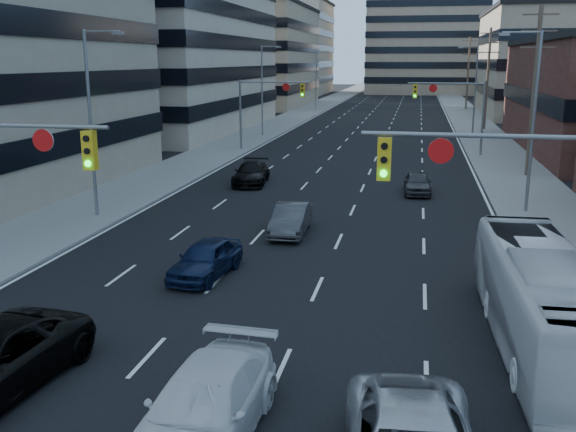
# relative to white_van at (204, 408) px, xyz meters

# --- Properties ---
(road_surface) EXTENTS (18.00, 300.00, 0.02)m
(road_surface) POSITION_rel_white_van_xyz_m (-0.91, 127.30, -0.74)
(road_surface) COLOR black
(road_surface) RESTS_ON ground
(sidewalk_left) EXTENTS (5.00, 300.00, 0.15)m
(sidewalk_left) POSITION_rel_white_van_xyz_m (-12.41, 127.30, -0.68)
(sidewalk_left) COLOR slate
(sidewalk_left) RESTS_ON ground
(sidewalk_right) EXTENTS (5.00, 300.00, 0.15)m
(sidewalk_right) POSITION_rel_white_van_xyz_m (10.59, 127.30, -0.68)
(sidewalk_right) COLOR slate
(sidewalk_right) RESTS_ON ground
(office_left_far) EXTENTS (20.00, 30.00, 16.00)m
(office_left_far) POSITION_rel_white_van_xyz_m (-24.91, 97.30, 7.25)
(office_left_far) COLOR gray
(office_left_far) RESTS_ON ground
(office_right_far) EXTENTS (22.00, 28.00, 14.00)m
(office_right_far) POSITION_rel_white_van_xyz_m (24.09, 85.30, 6.25)
(office_right_far) COLOR gray
(office_right_far) RESTS_ON ground
(bg_block_left) EXTENTS (24.00, 24.00, 20.00)m
(bg_block_left) POSITION_rel_white_van_xyz_m (-28.91, 137.30, 9.25)
(bg_block_left) COLOR #ADA089
(bg_block_left) RESTS_ON ground
(bg_block_right) EXTENTS (22.00, 22.00, 12.00)m
(bg_block_right) POSITION_rel_white_van_xyz_m (31.09, 127.30, 5.25)
(bg_block_right) COLOR gray
(bg_block_right) RESTS_ON ground
(signal_near_right) EXTENTS (6.59, 0.33, 6.00)m
(signal_near_right) POSITION_rel_white_van_xyz_m (6.55, 5.30, 3.58)
(signal_near_right) COLOR slate
(signal_near_right) RESTS_ON ground
(signal_far_left) EXTENTS (6.09, 0.33, 6.00)m
(signal_far_left) POSITION_rel_white_van_xyz_m (-8.59, 42.30, 3.55)
(signal_far_left) COLOR slate
(signal_far_left) RESTS_ON ground
(signal_far_right) EXTENTS (6.09, 0.33, 6.00)m
(signal_far_right) POSITION_rel_white_van_xyz_m (6.78, 42.30, 3.55)
(signal_far_right) COLOR slate
(signal_far_right) RESTS_ON ground
(utility_pole_block) EXTENTS (2.20, 0.28, 11.00)m
(utility_pole_block) POSITION_rel_white_van_xyz_m (11.29, 33.30, 5.03)
(utility_pole_block) COLOR #4C3D2D
(utility_pole_block) RESTS_ON ground
(utility_pole_midblock) EXTENTS (2.20, 0.28, 11.00)m
(utility_pole_midblock) POSITION_rel_white_van_xyz_m (11.29, 63.30, 5.03)
(utility_pole_midblock) COLOR #4C3D2D
(utility_pole_midblock) RESTS_ON ground
(utility_pole_distant) EXTENTS (2.20, 0.28, 11.00)m
(utility_pole_distant) POSITION_rel_white_van_xyz_m (11.29, 93.30, 5.03)
(utility_pole_distant) COLOR #4C3D2D
(utility_pole_distant) RESTS_ON ground
(streetlight_left_near) EXTENTS (2.03, 0.22, 9.00)m
(streetlight_left_near) POSITION_rel_white_van_xyz_m (-11.25, 17.30, 4.30)
(streetlight_left_near) COLOR slate
(streetlight_left_near) RESTS_ON ground
(streetlight_left_mid) EXTENTS (2.03, 0.22, 9.00)m
(streetlight_left_mid) POSITION_rel_white_van_xyz_m (-11.25, 52.30, 4.30)
(streetlight_left_mid) COLOR slate
(streetlight_left_mid) RESTS_ON ground
(streetlight_left_far) EXTENTS (2.03, 0.22, 9.00)m
(streetlight_left_far) POSITION_rel_white_van_xyz_m (-11.25, 87.30, 4.30)
(streetlight_left_far) COLOR slate
(streetlight_left_far) RESTS_ON ground
(streetlight_right_near) EXTENTS (2.03, 0.22, 9.00)m
(streetlight_right_near) POSITION_rel_white_van_xyz_m (9.43, 22.30, 4.30)
(streetlight_right_near) COLOR slate
(streetlight_right_near) RESTS_ON ground
(streetlight_right_far) EXTENTS (2.03, 0.22, 9.00)m
(streetlight_right_far) POSITION_rel_white_van_xyz_m (9.43, 57.30, 4.30)
(streetlight_right_far) COLOR slate
(streetlight_right_far) RESTS_ON ground
(white_van) EXTENTS (2.34, 5.26, 1.50)m
(white_van) POSITION_rel_white_van_xyz_m (0.00, 0.00, 0.00)
(white_van) COLOR silver
(white_van) RESTS_ON ground
(transit_bus) EXTENTS (2.71, 9.95, 2.75)m
(transit_bus) POSITION_rel_white_van_xyz_m (7.49, 5.98, 0.62)
(transit_bus) COLOR silver
(transit_bus) RESTS_ON ground
(sedan_blue) EXTENTS (2.06, 4.08, 1.33)m
(sedan_blue) POSITION_rel_white_van_xyz_m (-3.25, 9.82, -0.08)
(sedan_blue) COLOR #0C1733
(sedan_blue) RESTS_ON ground
(sedan_grey_center) EXTENTS (1.52, 4.10, 1.34)m
(sedan_grey_center) POSITION_rel_white_van_xyz_m (-1.37, 16.15, -0.08)
(sedan_grey_center) COLOR #39393C
(sedan_grey_center) RESTS_ON ground
(sedan_black_far) EXTENTS (2.39, 4.92, 1.38)m
(sedan_black_far) POSITION_rel_white_van_xyz_m (-6.11, 27.35, -0.06)
(sedan_black_far) COLOR black
(sedan_black_far) RESTS_ON ground
(sedan_grey_right) EXTENTS (1.67, 3.85, 1.29)m
(sedan_grey_right) POSITION_rel_white_van_xyz_m (4.15, 26.37, -0.10)
(sedan_grey_right) COLOR #323235
(sedan_grey_right) RESTS_ON ground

